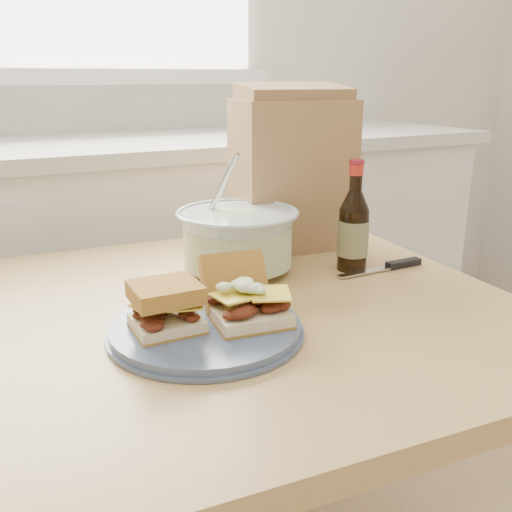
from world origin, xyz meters
name	(u,v)px	position (x,y,z in m)	size (l,w,h in m)	color
wall_back	(77,2)	(0.00, 2.00, 1.35)	(4.00, 0.02, 2.70)	white
cabinet_run	(121,287)	(0.00, 1.70, 0.47)	(2.50, 0.64, 0.94)	white
dining_table	(253,357)	(0.02, 0.80, 0.64)	(0.96, 0.96, 0.74)	tan
plate	(206,329)	(-0.11, 0.71, 0.75)	(0.29, 0.29, 0.02)	#485774
sandwich_left	(166,306)	(-0.17, 0.72, 0.80)	(0.10, 0.09, 0.07)	beige
sandwich_right	(245,298)	(-0.05, 0.70, 0.79)	(0.12, 0.16, 0.09)	beige
coleslaw_bowl	(238,242)	(0.06, 0.95, 0.81)	(0.24, 0.24, 0.24)	silver
beer_bottle	(353,229)	(0.27, 0.86, 0.83)	(0.06, 0.06, 0.22)	black
knife	(394,265)	(0.35, 0.82, 0.75)	(0.20, 0.02, 0.01)	silver
paper_bag	(292,175)	(0.25, 1.07, 0.91)	(0.25, 0.16, 0.33)	#A2784E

